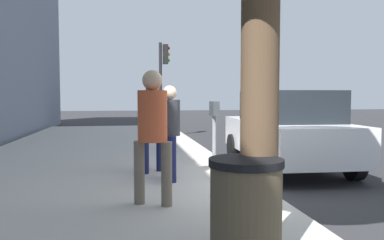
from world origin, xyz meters
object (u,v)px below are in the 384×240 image
object	(u,v)px
pedestrian_bystander	(153,125)
parked_sedan_near	(286,130)
pedestrian_at_meter	(170,125)
traffic_signal	(163,73)
parking_meter	(214,123)
trash_bin	(246,222)
parking_officer	(152,120)

from	to	relation	value
pedestrian_bystander	parked_sedan_near	xyz separation A→B (m)	(3.04, -3.23, -0.36)
pedestrian_at_meter	pedestrian_bystander	size ratio (longest dim) A/B	0.91
pedestrian_bystander	traffic_signal	world-z (taller)	traffic_signal
parking_meter	pedestrian_at_meter	world-z (taller)	pedestrian_at_meter
pedestrian_bystander	traffic_signal	distance (m)	10.15
parking_meter	pedestrian_at_meter	distance (m)	0.80
parked_sedan_near	trash_bin	xyz separation A→B (m)	(-5.46, 2.65, -0.24)
pedestrian_bystander	pedestrian_at_meter	bearing A→B (deg)	11.19
pedestrian_bystander	parked_sedan_near	bearing A→B (deg)	-20.99
parking_meter	pedestrian_bystander	xyz separation A→B (m)	(-1.50, 1.20, 0.09)
pedestrian_at_meter	trash_bin	distance (m)	4.00
traffic_signal	trash_bin	world-z (taller)	traffic_signal
pedestrian_at_meter	traffic_signal	world-z (taller)	traffic_signal
pedestrian_bystander	parked_sedan_near	distance (m)	4.45
parked_sedan_near	pedestrian_at_meter	bearing A→B (deg)	117.88
parking_meter	parked_sedan_near	bearing A→B (deg)	-52.77
pedestrian_bystander	parking_officer	bearing A→B (deg)	22.18
traffic_signal	trash_bin	bearing A→B (deg)	177.84
traffic_signal	parked_sedan_near	bearing A→B (deg)	-162.61
trash_bin	pedestrian_bystander	bearing A→B (deg)	13.39
parking_officer	trash_bin	bearing A→B (deg)	-31.35
parked_sedan_near	parking_officer	bearing A→B (deg)	103.08
pedestrian_bystander	trash_bin	xyz separation A→B (m)	(-2.42, -0.58, -0.60)
parking_officer	parking_meter	bearing A→B (deg)	15.50
parked_sedan_near	traffic_signal	xyz separation A→B (m)	(6.97, 2.18, 1.68)
traffic_signal	trash_bin	distance (m)	12.59
traffic_signal	trash_bin	size ratio (longest dim) A/B	3.56
parking_meter	parked_sedan_near	world-z (taller)	parked_sedan_near
pedestrian_at_meter	pedestrian_bystander	xyz separation A→B (m)	(-1.55, 0.40, 0.13)
parking_meter	pedestrian_bystander	distance (m)	1.93
pedestrian_bystander	parking_officer	world-z (taller)	pedestrian_bystander
parked_sedan_near	traffic_signal	distance (m)	7.49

